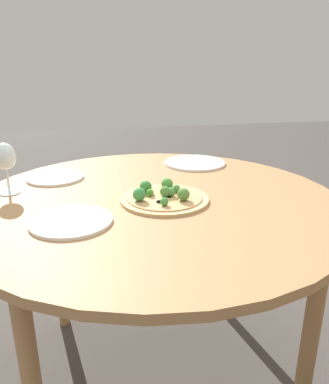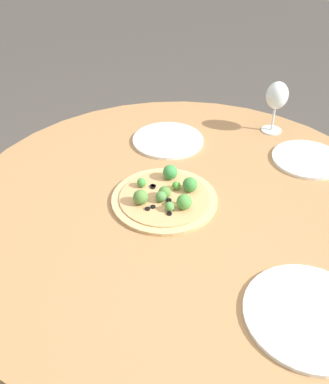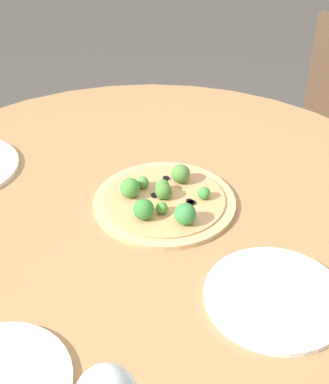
# 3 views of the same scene
# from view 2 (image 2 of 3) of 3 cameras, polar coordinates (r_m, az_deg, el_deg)

# --- Properties ---
(ground_plane) EXTENTS (12.00, 12.00, 0.00)m
(ground_plane) POSITION_cam_2_polar(r_m,az_deg,el_deg) (1.78, 1.69, -21.01)
(ground_plane) COLOR #4C4742
(dining_table) EXTENTS (1.26, 1.26, 0.77)m
(dining_table) POSITION_cam_2_polar(r_m,az_deg,el_deg) (1.24, 2.27, -3.67)
(dining_table) COLOR #A87A4C
(dining_table) RESTS_ON ground_plane
(pizza) EXTENTS (0.29, 0.29, 0.06)m
(pizza) POSITION_cam_2_polar(r_m,az_deg,el_deg) (1.18, 0.15, -0.55)
(pizza) COLOR tan
(pizza) RESTS_ON dining_table
(wine_glass) EXTENTS (0.07, 0.07, 0.18)m
(wine_glass) POSITION_cam_2_polar(r_m,az_deg,el_deg) (1.51, 14.76, 12.17)
(wine_glass) COLOR silver
(wine_glass) RESTS_ON dining_table
(plate_near) EXTENTS (0.22, 0.22, 0.01)m
(plate_near) POSITION_cam_2_polar(r_m,az_deg,el_deg) (1.43, 18.55, 4.18)
(plate_near) COLOR white
(plate_near) RESTS_ON dining_table
(plate_far) EXTENTS (0.27, 0.27, 0.01)m
(plate_far) POSITION_cam_2_polar(r_m,az_deg,el_deg) (0.96, 18.73, -15.25)
(plate_far) COLOR white
(plate_far) RESTS_ON dining_table
(plate_side) EXTENTS (0.24, 0.24, 0.01)m
(plate_side) POSITION_cam_2_polar(r_m,az_deg,el_deg) (1.45, 0.46, 6.94)
(plate_side) COLOR white
(plate_side) RESTS_ON dining_table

